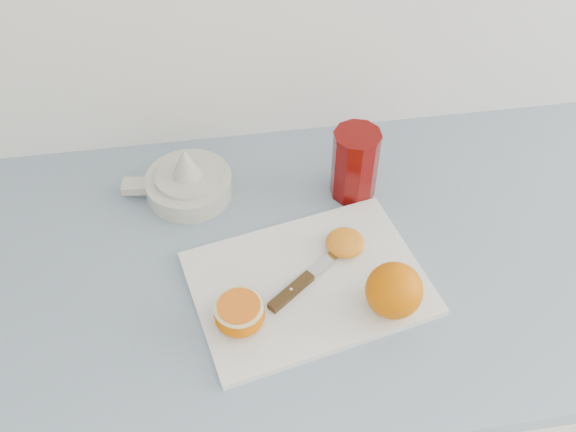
{
  "coord_description": "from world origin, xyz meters",
  "views": [
    {
      "loc": [
        -0.24,
        1.07,
        1.67
      ],
      "look_at": [
        -0.14,
        1.72,
        0.96
      ],
      "focal_mm": 40.0,
      "sensor_mm": 36.0,
      "label": 1
    }
  ],
  "objects_px": {
    "cutting_board": "(308,283)",
    "red_tumbler": "(355,166)",
    "half_orange": "(239,314)",
    "citrus_juicer": "(187,182)",
    "counter": "(308,387)"
  },
  "relations": [
    {
      "from": "counter",
      "to": "half_orange",
      "type": "xyz_separation_m",
      "value": [
        -0.13,
        -0.12,
        0.48
      ]
    },
    {
      "from": "half_orange",
      "to": "red_tumbler",
      "type": "height_order",
      "value": "red_tumbler"
    },
    {
      "from": "counter",
      "to": "citrus_juicer",
      "type": "relative_size",
      "value": 13.33
    },
    {
      "from": "counter",
      "to": "half_orange",
      "type": "relative_size",
      "value": 35.07
    },
    {
      "from": "cutting_board",
      "to": "citrus_juicer",
      "type": "bearing_deg",
      "value": 126.92
    },
    {
      "from": "citrus_juicer",
      "to": "red_tumbler",
      "type": "bearing_deg",
      "value": -7.95
    },
    {
      "from": "half_orange",
      "to": "red_tumbler",
      "type": "bearing_deg",
      "value": 48.44
    },
    {
      "from": "half_orange",
      "to": "red_tumbler",
      "type": "relative_size",
      "value": 0.55
    },
    {
      "from": "half_orange",
      "to": "citrus_juicer",
      "type": "bearing_deg",
      "value": 101.97
    },
    {
      "from": "cutting_board",
      "to": "red_tumbler",
      "type": "height_order",
      "value": "red_tumbler"
    },
    {
      "from": "counter",
      "to": "citrus_juicer",
      "type": "bearing_deg",
      "value": 139.8
    },
    {
      "from": "cutting_board",
      "to": "half_orange",
      "type": "distance_m",
      "value": 0.13
    },
    {
      "from": "citrus_juicer",
      "to": "counter",
      "type": "bearing_deg",
      "value": -40.2
    },
    {
      "from": "half_orange",
      "to": "citrus_juicer",
      "type": "xyz_separation_m",
      "value": [
        -0.06,
        0.28,
        -0.01
      ]
    },
    {
      "from": "red_tumbler",
      "to": "cutting_board",
      "type": "bearing_deg",
      "value": -120.37
    }
  ]
}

